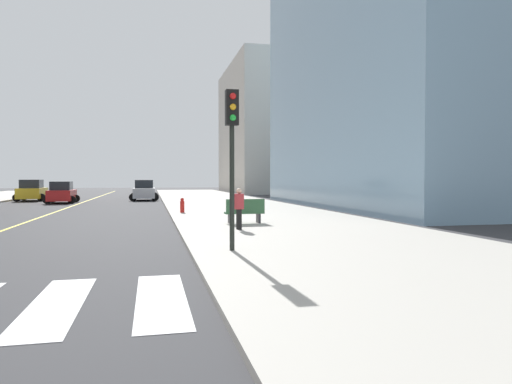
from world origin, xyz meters
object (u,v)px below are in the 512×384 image
at_px(car_red_nearest, 62,193).
at_px(fire_hydrant, 182,205).
at_px(park_bench, 245,212).
at_px(pedestrian_waiting_east, 239,207).
at_px(car_yellow_second, 32,191).
at_px(car_silver_third, 144,191).
at_px(traffic_light_near_corner, 232,138).

height_order(car_red_nearest, fire_hydrant, car_red_nearest).
xyz_separation_m(park_bench, pedestrian_waiting_east, (-0.72, -2.40, 0.38)).
distance_m(car_red_nearest, car_yellow_second, 6.27).
height_order(park_bench, fire_hydrant, park_bench).
bearing_deg(car_silver_third, pedestrian_waiting_east, 98.09).
bearing_deg(car_silver_third, fire_hydrant, 97.38).
xyz_separation_m(car_red_nearest, car_silver_third, (7.12, 3.81, 0.05)).
bearing_deg(car_red_nearest, car_yellow_second, 124.23).
bearing_deg(pedestrian_waiting_east, fire_hydrant, 7.05).
bearing_deg(car_red_nearest, park_bench, -64.28).
bearing_deg(traffic_light_near_corner, car_yellow_second, -69.32).
bearing_deg(car_red_nearest, fire_hydrant, -60.25).
relative_size(car_red_nearest, park_bench, 2.41).
xyz_separation_m(car_yellow_second, car_silver_third, (10.77, -1.28, -0.02)).
xyz_separation_m(car_red_nearest, traffic_light_near_corner, (10.03, -31.13, 2.46)).
bearing_deg(car_yellow_second, park_bench, -63.20).
bearing_deg(car_red_nearest, traffic_light_near_corner, -73.49).
height_order(traffic_light_near_corner, pedestrian_waiting_east, traffic_light_near_corner).
distance_m(car_yellow_second, fire_hydrant, 24.89).
bearing_deg(car_silver_third, car_red_nearest, 28.33).
relative_size(traffic_light_near_corner, park_bench, 2.51).
xyz_separation_m(car_yellow_second, fire_hydrant, (13.27, -21.05, -0.40)).
relative_size(car_silver_third, traffic_light_near_corner, 1.01).
distance_m(car_red_nearest, fire_hydrant, 18.64).
distance_m(car_red_nearest, traffic_light_near_corner, 32.80).
bearing_deg(traffic_light_near_corner, car_red_nearest, -72.15).
distance_m(car_yellow_second, pedestrian_waiting_east, 34.30).
bearing_deg(fire_hydrant, park_bench, -72.57).
relative_size(car_yellow_second, traffic_light_near_corner, 1.04).
relative_size(car_red_nearest, car_yellow_second, 0.92).
xyz_separation_m(car_silver_third, fire_hydrant, (2.50, -19.77, -0.38)).
distance_m(traffic_light_near_corner, pedestrian_waiting_east, 5.92).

